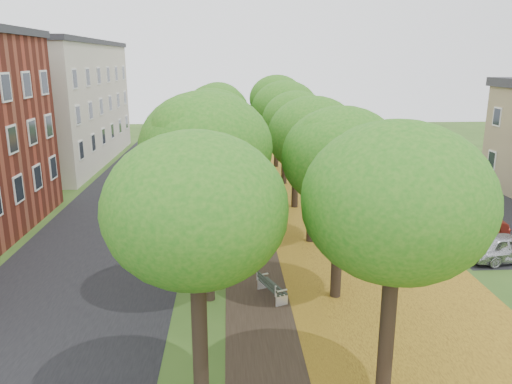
{
  "coord_description": "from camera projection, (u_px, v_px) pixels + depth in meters",
  "views": [
    {
      "loc": [
        -1.41,
        -11.27,
        8.77
      ],
      "look_at": [
        -0.09,
        12.3,
        2.5
      ],
      "focal_mm": 35.0,
      "sensor_mm": 36.0,
      "label": 1
    }
  ],
  "objects": [
    {
      "name": "car_white",
      "position": [
        412.0,
        184.0,
        33.8
      ],
      "size": [
        4.77,
        2.77,
        1.25
      ],
      "primitive_type": "imported",
      "rotation": [
        0.0,
        0.0,
        1.73
      ],
      "color": "silver",
      "rests_on": "ground"
    },
    {
      "name": "parking_lot",
      "position": [
        483.0,
        214.0,
        29.37
      ],
      "size": [
        9.0,
        16.0,
        0.01
      ],
      "primitive_type": "cube",
      "color": "black",
      "rests_on": "ground"
    },
    {
      "name": "car_grey",
      "position": [
        450.0,
        208.0,
        28.07
      ],
      "size": [
        4.9,
        2.83,
        1.34
      ],
      "primitive_type": "imported",
      "rotation": [
        0.0,
        0.0,
        1.35
      ],
      "color": "#303135",
      "rests_on": "ground"
    },
    {
      "name": "footpath",
      "position": [
        255.0,
        223.0,
        27.68
      ],
      "size": [
        3.2,
        70.0,
        0.01
      ],
      "primitive_type": "cube",
      "color": "black",
      "rests_on": "ground"
    },
    {
      "name": "car_silver",
      "position": [
        507.0,
        247.0,
        22.33
      ],
      "size": [
        3.98,
        2.04,
        1.3
      ],
      "primitive_type": "imported",
      "rotation": [
        0.0,
        0.0,
        1.71
      ],
      "color": "#ADADB2",
      "rests_on": "ground"
    },
    {
      "name": "street_asphalt",
      "position": [
        118.0,
        225.0,
        27.27
      ],
      "size": [
        8.0,
        70.0,
        0.01
      ],
      "primitive_type": "cube",
      "color": "black",
      "rests_on": "ground"
    },
    {
      "name": "leaf_verge",
      "position": [
        344.0,
        221.0,
        27.94
      ],
      "size": [
        7.5,
        70.0,
        0.01
      ],
      "primitive_type": "cube",
      "color": "#AD8420",
      "rests_on": "ground"
    },
    {
      "name": "building_cream",
      "position": [
        46.0,
        103.0,
        42.79
      ],
      "size": [
        10.3,
        20.3,
        10.4
      ],
      "color": "beige",
      "rests_on": "ground"
    },
    {
      "name": "car_red",
      "position": [
        468.0,
        221.0,
        25.93
      ],
      "size": [
        3.97,
        1.78,
        1.26
      ],
      "primitive_type": "imported",
      "rotation": [
        0.0,
        0.0,
        1.45
      ],
      "color": "maroon",
      "rests_on": "ground"
    },
    {
      "name": "tree_row_west",
      "position": [
        213.0,
        128.0,
        26.19
      ],
      "size": [
        4.36,
        34.36,
        7.2
      ],
      "color": "black",
      "rests_on": "ground"
    },
    {
      "name": "tree_row_east",
      "position": [
        304.0,
        127.0,
        26.45
      ],
      "size": [
        4.36,
        34.36,
        7.2
      ],
      "color": "black",
      "rests_on": "ground"
    },
    {
      "name": "bench",
      "position": [
        271.0,
        287.0,
        18.93
      ],
      "size": [
        1.09,
        1.78,
        0.81
      ],
      "rotation": [
        0.0,
        0.0,
        1.95
      ],
      "color": "#252E26",
      "rests_on": "ground"
    }
  ]
}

